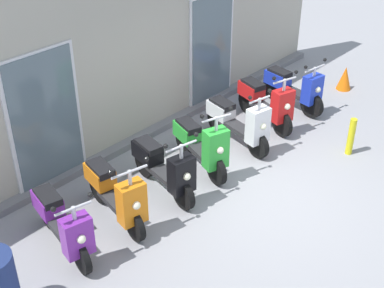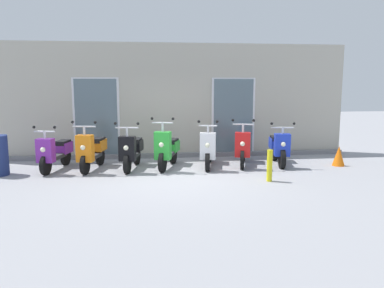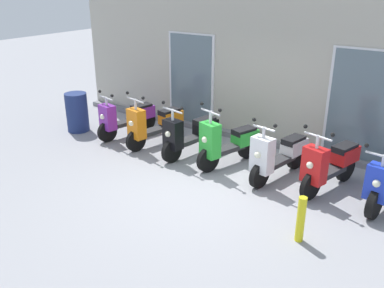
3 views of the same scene
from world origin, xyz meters
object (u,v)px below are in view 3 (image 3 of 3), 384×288
object	(u,v)px
scooter_green	(228,143)
curb_bollard	(301,219)
scooter_black	(190,134)
scooter_orange	(154,124)
scooter_white	(278,155)
trash_bin	(77,112)
scooter_purple	(127,117)
scooter_red	(330,164)

from	to	relation	value
scooter_green	curb_bollard	size ratio (longest dim) A/B	2.17
scooter_black	scooter_orange	bearing A→B (deg)	179.05
scooter_white	trash_bin	xyz separation A→B (m)	(-5.06, -0.34, -0.00)
scooter_purple	curb_bollard	size ratio (longest dim) A/B	2.26
scooter_red	trash_bin	distance (m)	6.00
scooter_orange	scooter_white	size ratio (longest dim) A/B	0.97
scooter_purple	scooter_white	distance (m)	3.82
scooter_red	trash_bin	size ratio (longest dim) A/B	1.63
scooter_green	scooter_orange	bearing A→B (deg)	179.56
scooter_white	trash_bin	size ratio (longest dim) A/B	1.72
scooter_purple	scooter_green	size ratio (longest dim) A/B	1.04
scooter_green	trash_bin	distance (m)	4.02
trash_bin	curb_bollard	xyz separation A→B (m)	(6.14, -1.33, -0.12)
scooter_purple	scooter_orange	distance (m)	0.90
scooter_purple	trash_bin	world-z (taller)	scooter_purple
curb_bollard	scooter_red	bearing A→B (deg)	94.89
scooter_green	curb_bollard	xyz separation A→B (m)	(2.13, -1.64, -0.14)
scooter_green	scooter_white	distance (m)	1.06
scooter_white	scooter_black	bearing A→B (deg)	-179.07
scooter_purple	trash_bin	xyz separation A→B (m)	(-1.24, -0.41, 0.01)
scooter_black	scooter_white	size ratio (longest dim) A/B	0.97
scooter_purple	scooter_white	xyz separation A→B (m)	(3.82, -0.07, 0.01)
scooter_orange	scooter_red	xyz separation A→B (m)	(3.85, 0.08, 0.00)
scooter_orange	curb_bollard	bearing A→B (deg)	-22.53
scooter_green	trash_bin	bearing A→B (deg)	-175.58
scooter_purple	trash_bin	size ratio (longest dim) A/B	1.68
scooter_green	curb_bollard	bearing A→B (deg)	-37.67
trash_bin	scooter_white	bearing A→B (deg)	3.84
scooter_purple	scooter_orange	size ratio (longest dim) A/B	1.02
scooter_orange	scooter_white	xyz separation A→B (m)	(2.93, 0.02, -0.02)
scooter_black	scooter_red	distance (m)	2.88
scooter_black	trash_bin	distance (m)	3.13
scooter_white	curb_bollard	size ratio (longest dim) A/B	2.30
scooter_orange	curb_bollard	size ratio (longest dim) A/B	2.22
curb_bollard	scooter_white	bearing A→B (deg)	122.67
scooter_black	scooter_green	distance (m)	0.89
trash_bin	curb_bollard	size ratio (longest dim) A/B	1.34
scooter_purple	curb_bollard	bearing A→B (deg)	-19.56
scooter_red	trash_bin	bearing A→B (deg)	-176.19
trash_bin	scooter_purple	bearing A→B (deg)	18.10
scooter_black	trash_bin	xyz separation A→B (m)	(-3.11, -0.31, -0.00)
scooter_white	scooter_red	bearing A→B (deg)	3.69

